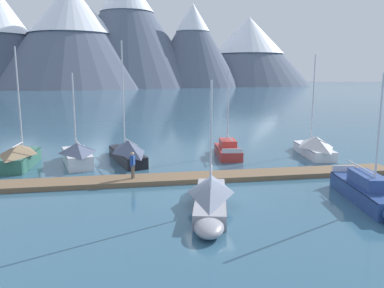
{
  "coord_description": "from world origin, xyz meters",
  "views": [
    {
      "loc": [
        -4.17,
        -19.78,
        6.69
      ],
      "look_at": [
        0.0,
        6.0,
        2.0
      ],
      "focal_mm": 35.91,
      "sensor_mm": 36.0,
      "label": 1
    }
  ],
  "objects_px": {
    "sailboat_nearest_berth": "(22,155)",
    "sailboat_outer_slip": "(369,193)",
    "sailboat_mid_dock_port": "(127,151)",
    "sailboat_mid_dock_starboard": "(211,196)",
    "person_on_dock": "(133,163)",
    "sailboat_second_berth": "(77,154)",
    "sailboat_end_of_dock": "(314,146)",
    "sailboat_far_berth": "(227,149)"
  },
  "relations": [
    {
      "from": "sailboat_far_berth",
      "to": "sailboat_end_of_dock",
      "type": "relative_size",
      "value": 0.85
    },
    {
      "from": "sailboat_second_berth",
      "to": "sailboat_outer_slip",
      "type": "bearing_deg",
      "value": -36.08
    },
    {
      "from": "sailboat_mid_dock_port",
      "to": "sailboat_far_berth",
      "type": "xyz_separation_m",
      "value": [
        8.38,
        1.11,
        -0.3
      ]
    },
    {
      "from": "sailboat_mid_dock_starboard",
      "to": "person_on_dock",
      "type": "distance_m",
      "value": 6.73
    },
    {
      "from": "sailboat_nearest_berth",
      "to": "sailboat_mid_dock_port",
      "type": "distance_m",
      "value": 7.72
    },
    {
      "from": "sailboat_nearest_berth",
      "to": "sailboat_mid_dock_port",
      "type": "relative_size",
      "value": 0.94
    },
    {
      "from": "sailboat_second_berth",
      "to": "sailboat_mid_dock_port",
      "type": "xyz_separation_m",
      "value": [
        3.74,
        0.34,
        0.0
      ]
    },
    {
      "from": "sailboat_far_berth",
      "to": "sailboat_second_berth",
      "type": "bearing_deg",
      "value": -173.16
    },
    {
      "from": "sailboat_outer_slip",
      "to": "person_on_dock",
      "type": "bearing_deg",
      "value": 153.71
    },
    {
      "from": "sailboat_far_berth",
      "to": "sailboat_mid_dock_starboard",
      "type": "bearing_deg",
      "value": -107.83
    },
    {
      "from": "sailboat_mid_dock_port",
      "to": "person_on_dock",
      "type": "bearing_deg",
      "value": -86.09
    },
    {
      "from": "sailboat_nearest_berth",
      "to": "sailboat_outer_slip",
      "type": "distance_m",
      "value": 23.64
    },
    {
      "from": "sailboat_far_berth",
      "to": "sailboat_end_of_dock",
      "type": "bearing_deg",
      "value": -9.49
    },
    {
      "from": "sailboat_nearest_berth",
      "to": "sailboat_end_of_dock",
      "type": "bearing_deg",
      "value": 0.32
    },
    {
      "from": "sailboat_nearest_berth",
      "to": "sailboat_end_of_dock",
      "type": "distance_m",
      "value": 23.32
    },
    {
      "from": "sailboat_far_berth",
      "to": "sailboat_outer_slip",
      "type": "bearing_deg",
      "value": -72.41
    },
    {
      "from": "sailboat_mid_dock_starboard",
      "to": "person_on_dock",
      "type": "bearing_deg",
      "value": 124.69
    },
    {
      "from": "sailboat_nearest_berth",
      "to": "sailboat_far_berth",
      "type": "relative_size",
      "value": 1.23
    },
    {
      "from": "sailboat_second_berth",
      "to": "sailboat_far_berth",
      "type": "distance_m",
      "value": 12.21
    },
    {
      "from": "sailboat_mid_dock_starboard",
      "to": "sailboat_end_of_dock",
      "type": "distance_m",
      "value": 16.27
    },
    {
      "from": "sailboat_second_berth",
      "to": "sailboat_outer_slip",
      "type": "distance_m",
      "value": 20.24
    },
    {
      "from": "person_on_dock",
      "to": "sailboat_mid_dock_starboard",
      "type": "bearing_deg",
      "value": -55.31
    },
    {
      "from": "sailboat_nearest_berth",
      "to": "sailboat_outer_slip",
      "type": "xyz_separation_m",
      "value": [
        20.34,
        -12.04,
        -0.21
      ]
    },
    {
      "from": "sailboat_far_berth",
      "to": "person_on_dock",
      "type": "relative_size",
      "value": 4.21
    },
    {
      "from": "sailboat_mid_dock_starboard",
      "to": "sailboat_far_berth",
      "type": "xyz_separation_m",
      "value": [
        4.14,
        12.86,
        -0.15
      ]
    },
    {
      "from": "sailboat_second_berth",
      "to": "sailboat_mid_dock_port",
      "type": "bearing_deg",
      "value": 5.22
    },
    {
      "from": "sailboat_end_of_dock",
      "to": "sailboat_mid_dock_starboard",
      "type": "bearing_deg",
      "value": -134.24
    },
    {
      "from": "sailboat_outer_slip",
      "to": "sailboat_end_of_dock",
      "type": "relative_size",
      "value": 0.84
    },
    {
      "from": "sailboat_outer_slip",
      "to": "sailboat_end_of_dock",
      "type": "height_order",
      "value": "sailboat_end_of_dock"
    },
    {
      "from": "sailboat_mid_dock_port",
      "to": "person_on_dock",
      "type": "height_order",
      "value": "sailboat_mid_dock_port"
    },
    {
      "from": "sailboat_nearest_berth",
      "to": "sailboat_second_berth",
      "type": "height_order",
      "value": "sailboat_nearest_berth"
    },
    {
      "from": "sailboat_mid_dock_port",
      "to": "sailboat_second_berth",
      "type": "bearing_deg",
      "value": -174.78
    },
    {
      "from": "sailboat_outer_slip",
      "to": "sailboat_mid_dock_port",
      "type": "bearing_deg",
      "value": 135.83
    },
    {
      "from": "sailboat_second_berth",
      "to": "sailboat_end_of_dock",
      "type": "height_order",
      "value": "sailboat_end_of_dock"
    },
    {
      "from": "sailboat_nearest_berth",
      "to": "sailboat_mid_dock_starboard",
      "type": "bearing_deg",
      "value": -43.93
    },
    {
      "from": "sailboat_far_berth",
      "to": "sailboat_end_of_dock",
      "type": "height_order",
      "value": "sailboat_end_of_dock"
    },
    {
      "from": "sailboat_nearest_berth",
      "to": "person_on_dock",
      "type": "relative_size",
      "value": 5.17
    },
    {
      "from": "sailboat_second_berth",
      "to": "sailboat_nearest_berth",
      "type": "bearing_deg",
      "value": 178.34
    },
    {
      "from": "sailboat_outer_slip",
      "to": "sailboat_nearest_berth",
      "type": "bearing_deg",
      "value": 149.39
    },
    {
      "from": "sailboat_mid_dock_port",
      "to": "sailboat_end_of_dock",
      "type": "height_order",
      "value": "sailboat_mid_dock_port"
    },
    {
      "from": "sailboat_mid_dock_port",
      "to": "sailboat_mid_dock_starboard",
      "type": "height_order",
      "value": "sailboat_mid_dock_port"
    },
    {
      "from": "sailboat_mid_dock_port",
      "to": "sailboat_far_berth",
      "type": "height_order",
      "value": "sailboat_mid_dock_port"
    }
  ]
}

